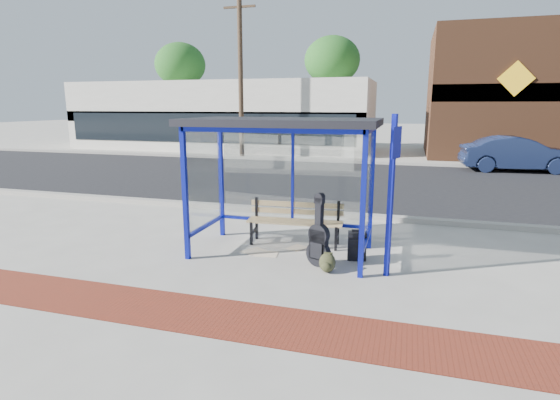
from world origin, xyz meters
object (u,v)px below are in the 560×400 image
(parked_car, at_px, (518,154))
(suitcase, at_px, (357,246))
(guitar_bag, at_px, (319,241))
(bench, at_px, (295,219))
(backpack, at_px, (327,263))

(parked_car, bearing_deg, suitcase, 153.43)
(guitar_bag, bearing_deg, bench, 144.69)
(backpack, xyz_separation_m, parked_car, (5.39, 13.06, 0.56))
(backpack, height_order, parked_car, parked_car)
(guitar_bag, relative_size, suitcase, 2.15)
(backpack, bearing_deg, parked_car, 67.78)
(guitar_bag, relative_size, backpack, 3.66)
(guitar_bag, bearing_deg, parked_car, 88.71)
(bench, relative_size, backpack, 5.75)
(suitcase, relative_size, parked_car, 0.13)
(suitcase, bearing_deg, guitar_bag, -149.90)
(guitar_bag, height_order, suitcase, guitar_bag)
(guitar_bag, relative_size, parked_car, 0.27)
(bench, relative_size, suitcase, 3.38)
(bench, xyz_separation_m, parked_car, (6.26, 11.76, 0.22))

